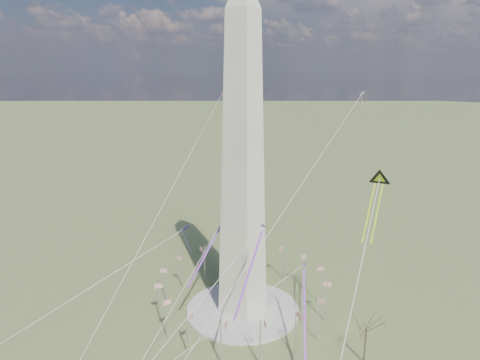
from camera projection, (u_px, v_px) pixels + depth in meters
The scene contains 12 objects.
ground at pixel (243, 311), 136.85m from camera, with size 2000.00×2000.00×0.00m, color #485229.
plaza at pixel (243, 310), 136.75m from camera, with size 36.00×36.00×0.80m, color #B2AAA3.
washington_monument at pixel (243, 165), 124.64m from camera, with size 15.56×15.56×100.00m.
flagpole_ring at pixel (243, 290), 135.00m from camera, with size 54.40×54.40×13.00m.
tree_near at pixel (367, 327), 110.15m from camera, with size 8.58×8.58×15.02m.
kite_delta_black at pixel (379, 183), 110.00m from camera, with size 7.63×18.09×14.75m.
kite_diamond_purple at pixel (186, 231), 140.89m from camera, with size 2.14×3.39×10.53m.
kite_streamer_left at pixel (254, 256), 108.49m from camera, with size 7.72×22.76×16.00m.
kite_streamer_mid at pixel (213, 240), 130.92m from camera, with size 4.52×22.45×15.45m.
kite_streamer_right at pixel (304, 296), 116.07m from camera, with size 13.08×21.65×16.54m.
kite_small_red at pixel (223, 94), 168.02m from camera, with size 1.59×1.38×4.07m.
kite_small_white at pixel (362, 95), 148.89m from camera, with size 1.51×2.19×4.58m.
Camera 1 is at (69.83, -99.64, 75.37)m, focal length 32.00 mm.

